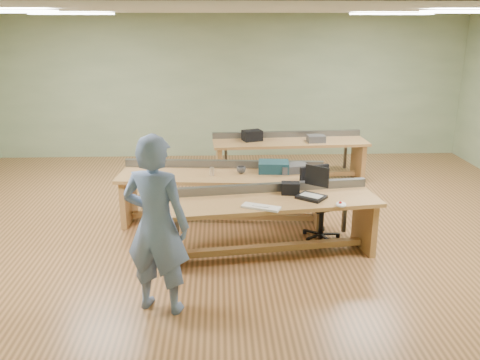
# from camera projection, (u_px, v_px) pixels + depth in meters

# --- Properties ---
(floor) EXTENTS (10.00, 10.00, 0.00)m
(floor) POSITION_uv_depth(u_px,v_px,m) (238.00, 226.00, 7.44)
(floor) COLOR #A06A3D
(floor) RESTS_ON ground
(ceiling) EXTENTS (10.00, 10.00, 0.00)m
(ceiling) POSITION_uv_depth(u_px,v_px,m) (237.00, 10.00, 6.52)
(ceiling) COLOR silver
(ceiling) RESTS_ON wall_back
(wall_back) EXTENTS (10.00, 0.04, 3.00)m
(wall_back) POSITION_uv_depth(u_px,v_px,m) (230.00, 87.00, 10.79)
(wall_back) COLOR #97A880
(wall_back) RESTS_ON floor
(wall_front) EXTENTS (10.00, 0.04, 3.00)m
(wall_front) POSITION_uv_depth(u_px,v_px,m) (261.00, 254.00, 3.17)
(wall_front) COLOR #97A880
(wall_front) RESTS_ON floor
(fluor_panels) EXTENTS (6.20, 3.50, 0.03)m
(fluor_panels) POSITION_uv_depth(u_px,v_px,m) (237.00, 13.00, 6.53)
(fluor_panels) COLOR white
(fluor_panels) RESTS_ON ceiling
(workbench_front) EXTENTS (2.84, 1.09, 0.86)m
(workbench_front) POSITION_uv_depth(u_px,v_px,m) (268.00, 214.00, 6.39)
(workbench_front) COLOR #B4764C
(workbench_front) RESTS_ON floor
(workbench_mid) EXTENTS (3.05, 1.05, 0.86)m
(workbench_mid) POSITION_uv_depth(u_px,v_px,m) (222.00, 186.00, 7.43)
(workbench_mid) COLOR #B4764C
(workbench_mid) RESTS_ON floor
(workbench_back) EXTENTS (2.86, 0.90, 0.86)m
(workbench_back) POSITION_uv_depth(u_px,v_px,m) (289.00, 151.00, 9.41)
(workbench_back) COLOR #B4764C
(workbench_back) RESTS_ON floor
(person) EXTENTS (0.79, 0.63, 1.88)m
(person) POSITION_uv_depth(u_px,v_px,m) (156.00, 225.00, 5.05)
(person) COLOR #6679A6
(person) RESTS_ON floor
(laptop_base) EXTENTS (0.42, 0.41, 0.04)m
(laptop_base) POSITION_uv_depth(u_px,v_px,m) (311.00, 197.00, 6.36)
(laptop_base) COLOR black
(laptop_base) RESTS_ON workbench_front
(laptop_screen) EXTENTS (0.27, 0.22, 0.26)m
(laptop_screen) POSITION_uv_depth(u_px,v_px,m) (317.00, 176.00, 6.38)
(laptop_screen) COLOR black
(laptop_screen) RESTS_ON laptop_base
(keyboard) EXTENTS (0.48, 0.33, 0.03)m
(keyboard) POSITION_uv_depth(u_px,v_px,m) (261.00, 207.00, 6.03)
(keyboard) COLOR beige
(keyboard) RESTS_ON workbench_front
(trackball_mouse) EXTENTS (0.14, 0.16, 0.06)m
(trackball_mouse) POSITION_uv_depth(u_px,v_px,m) (341.00, 205.00, 6.06)
(trackball_mouse) COLOR white
(trackball_mouse) RESTS_ON workbench_front
(camera_bag) EXTENTS (0.24, 0.17, 0.16)m
(camera_bag) POSITION_uv_depth(u_px,v_px,m) (290.00, 188.00, 6.49)
(camera_bag) COLOR black
(camera_bag) RESTS_ON workbench_front
(task_chair) EXTENTS (0.70, 0.70, 0.98)m
(task_chair) POSITION_uv_depth(u_px,v_px,m) (320.00, 212.00, 6.97)
(task_chair) COLOR black
(task_chair) RESTS_ON floor
(parts_bin_teal) EXTENTS (0.46, 0.36, 0.15)m
(parts_bin_teal) POSITION_uv_depth(u_px,v_px,m) (274.00, 167.00, 7.44)
(parts_bin_teal) COLOR #133540
(parts_bin_teal) RESTS_ON workbench_mid
(parts_bin_grey) EXTENTS (0.47, 0.35, 0.11)m
(parts_bin_grey) POSITION_uv_depth(u_px,v_px,m) (293.00, 168.00, 7.44)
(parts_bin_grey) COLOR #3C3C3F
(parts_bin_grey) RESTS_ON workbench_mid
(mug) EXTENTS (0.17, 0.17, 0.10)m
(mug) POSITION_uv_depth(u_px,v_px,m) (241.00, 170.00, 7.37)
(mug) COLOR #3C3C3F
(mug) RESTS_ON workbench_mid
(drinks_can) EXTENTS (0.08, 0.08, 0.12)m
(drinks_can) POSITION_uv_depth(u_px,v_px,m) (212.00, 171.00, 7.27)
(drinks_can) COLOR silver
(drinks_can) RESTS_ON workbench_mid
(storage_box_back) EXTENTS (0.40, 0.34, 0.19)m
(storage_box_back) POSITION_uv_depth(u_px,v_px,m) (252.00, 135.00, 9.31)
(storage_box_back) COLOR black
(storage_box_back) RESTS_ON workbench_back
(tray_back) EXTENTS (0.33, 0.25, 0.13)m
(tray_back) POSITION_uv_depth(u_px,v_px,m) (316.00, 139.00, 9.22)
(tray_back) COLOR #3C3C3F
(tray_back) RESTS_ON workbench_back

